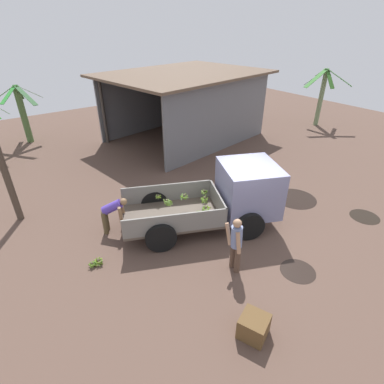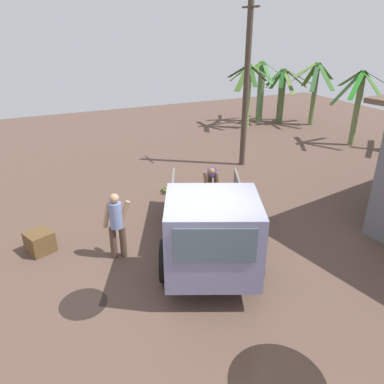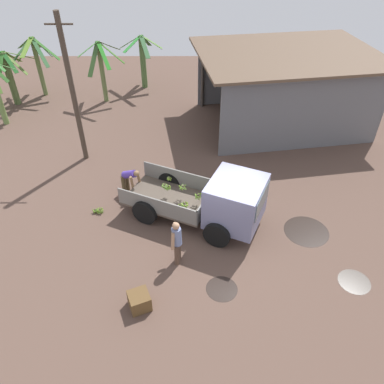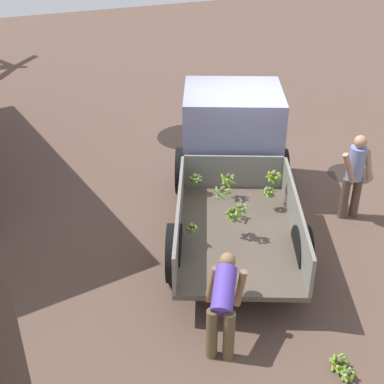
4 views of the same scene
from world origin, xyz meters
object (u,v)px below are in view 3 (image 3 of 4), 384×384
utility_pole (73,92)px  banana_bunch_on_ground_0 (95,211)px  person_worker_loading (129,178)px  wooden_crate_0 (139,301)px  banana_bunch_on_ground_1 (100,210)px  person_foreground_visitor (177,241)px  cargo_truck (223,201)px

utility_pole → banana_bunch_on_ground_0: (1.15, -3.65, -2.94)m
person_worker_loading → wooden_crate_0: 5.22m
banana_bunch_on_ground_1 → wooden_crate_0: 4.39m
utility_pole → wooden_crate_0: bearing=-67.2°
utility_pole → wooden_crate_0: size_ratio=10.62×
utility_pole → person_worker_loading: size_ratio=5.08×
person_foreground_visitor → utility_pole: bearing=-44.3°
banana_bunch_on_ground_1 → person_worker_loading: bearing=50.1°
banana_bunch_on_ground_0 → cargo_truck: bearing=-8.2°
cargo_truck → person_worker_loading: size_ratio=4.37×
banana_bunch_on_ground_1 → wooden_crate_0: wooden_crate_0 is taller
person_worker_loading → banana_bunch_on_ground_1: 1.63m
banana_bunch_on_ground_0 → banana_bunch_on_ground_1: banana_bunch_on_ground_1 is taller
person_foreground_visitor → wooden_crate_0: size_ratio=2.87×
utility_pole → person_worker_loading: 4.10m
cargo_truck → person_worker_loading: (-3.37, 1.80, -0.34)m
cargo_truck → person_foreground_visitor: 2.22m
person_worker_loading → banana_bunch_on_ground_0: bearing=-102.4°
cargo_truck → banana_bunch_on_ground_1: size_ratio=19.91×
wooden_crate_0 → utility_pole: bearing=112.8°
utility_pole → cargo_truck: bearing=-37.2°
wooden_crate_0 → person_foreground_visitor: bearing=59.2°
banana_bunch_on_ground_0 → wooden_crate_0: bearing=-62.6°
utility_pole → person_worker_loading: utility_pole is taller
utility_pole → wooden_crate_0: (3.20, -7.62, -2.78)m
cargo_truck → utility_pole: utility_pole is taller
utility_pole → banana_bunch_on_ground_1: (1.32, -3.66, -2.93)m
cargo_truck → person_foreground_visitor: size_ratio=3.17×
cargo_truck → utility_pole: bearing=167.1°
banana_bunch_on_ground_0 → wooden_crate_0: wooden_crate_0 is taller
utility_pole → banana_bunch_on_ground_1: bearing=-70.1°
person_worker_loading → utility_pole: bearing=165.0°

